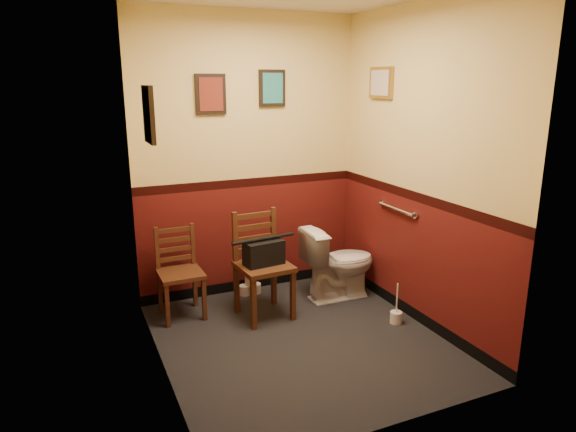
% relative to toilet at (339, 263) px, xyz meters
% --- Properties ---
extents(floor, '(2.20, 2.40, 0.00)m').
position_rel_toilet_xyz_m(floor, '(-0.72, -0.65, -0.35)').
color(floor, black).
rests_on(floor, ground).
extents(wall_back, '(2.20, 0.00, 2.70)m').
position_rel_toilet_xyz_m(wall_back, '(-0.72, 0.55, 1.00)').
color(wall_back, '#4F1210').
rests_on(wall_back, ground).
extents(wall_front, '(2.20, 0.00, 2.70)m').
position_rel_toilet_xyz_m(wall_front, '(-0.72, -1.85, 1.00)').
color(wall_front, '#4F1210').
rests_on(wall_front, ground).
extents(wall_left, '(0.00, 2.40, 2.70)m').
position_rel_toilet_xyz_m(wall_left, '(-1.82, -0.65, 1.00)').
color(wall_left, '#4F1210').
rests_on(wall_left, ground).
extents(wall_right, '(0.00, 2.40, 2.70)m').
position_rel_toilet_xyz_m(wall_right, '(0.38, -0.65, 1.00)').
color(wall_right, '#4F1210').
rests_on(wall_right, ground).
extents(grab_bar, '(0.05, 0.56, 0.06)m').
position_rel_toilet_xyz_m(grab_bar, '(0.35, -0.40, 0.60)').
color(grab_bar, silver).
rests_on(grab_bar, wall_right).
extents(framed_print_back_a, '(0.28, 0.04, 0.36)m').
position_rel_toilet_xyz_m(framed_print_back_a, '(-1.07, 0.53, 1.60)').
color(framed_print_back_a, black).
rests_on(framed_print_back_a, wall_back).
extents(framed_print_back_b, '(0.26, 0.04, 0.34)m').
position_rel_toilet_xyz_m(framed_print_back_b, '(-0.47, 0.53, 1.65)').
color(framed_print_back_b, black).
rests_on(framed_print_back_b, wall_back).
extents(framed_print_left, '(0.04, 0.30, 0.38)m').
position_rel_toilet_xyz_m(framed_print_left, '(-1.80, -0.55, 1.50)').
color(framed_print_left, black).
rests_on(framed_print_left, wall_left).
extents(framed_print_right, '(0.04, 0.34, 0.28)m').
position_rel_toilet_xyz_m(framed_print_right, '(0.36, -0.05, 1.70)').
color(framed_print_right, olive).
rests_on(framed_print_right, wall_right).
extents(toilet, '(0.73, 0.41, 0.71)m').
position_rel_toilet_xyz_m(toilet, '(0.00, 0.00, 0.00)').
color(toilet, white).
rests_on(toilet, floor).
extents(toilet_brush, '(0.10, 0.10, 0.37)m').
position_rel_toilet_xyz_m(toilet_brush, '(0.19, -0.70, -0.29)').
color(toilet_brush, silver).
rests_on(toilet_brush, floor).
extents(chair_left, '(0.38, 0.38, 0.81)m').
position_rel_toilet_xyz_m(chair_left, '(-1.50, 0.24, 0.05)').
color(chair_left, '#4D2A17').
rests_on(chair_left, floor).
extents(chair_right, '(0.47, 0.47, 0.95)m').
position_rel_toilet_xyz_m(chair_right, '(-0.82, -0.06, 0.12)').
color(chair_right, '#4D2A17').
rests_on(chair_right, floor).
extents(handbag, '(0.36, 0.21, 0.25)m').
position_rel_toilet_xyz_m(handbag, '(-0.82, -0.10, 0.25)').
color(handbag, black).
rests_on(handbag, chair_right).
extents(tp_stack, '(0.23, 0.14, 0.39)m').
position_rel_toilet_xyz_m(tp_stack, '(-0.77, 0.41, -0.19)').
color(tp_stack, silver).
rests_on(tp_stack, floor).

